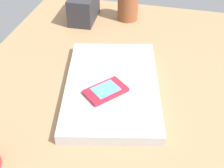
% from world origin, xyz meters
% --- Properties ---
extents(desk_surface, '(1.20, 0.80, 0.03)m').
position_xyz_m(desk_surface, '(0.00, 0.00, 0.01)').
color(desk_surface, '#9E7751').
rests_on(desk_surface, ground).
extents(laptop_closed, '(0.40, 0.30, 0.03)m').
position_xyz_m(laptop_closed, '(-0.09, -0.01, 0.04)').
color(laptop_closed, '#B7BABC').
rests_on(laptop_closed, desk_surface).
extents(cell_phone_on_laptop, '(0.11, 0.11, 0.01)m').
position_xyz_m(cell_phone_on_laptop, '(-0.05, -0.02, 0.06)').
color(cell_phone_on_laptop, red).
rests_on(cell_phone_on_laptop, laptop_closed).
extents(desk_organizer, '(0.15, 0.09, 0.09)m').
position_xyz_m(desk_organizer, '(-0.44, -0.20, 0.07)').
color(desk_organizer, '#2D2D33').
rests_on(desk_organizer, desk_surface).
extents(pen_cup, '(0.07, 0.07, 0.11)m').
position_xyz_m(pen_cup, '(-0.47, -0.05, 0.08)').
color(pen_cup, brown).
rests_on(pen_cup, desk_surface).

